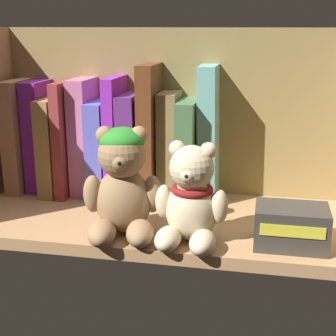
# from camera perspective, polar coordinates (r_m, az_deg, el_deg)

# --- Properties ---
(shelf_board) EXTENTS (0.66, 0.27, 0.02)m
(shelf_board) POSITION_cam_1_polar(r_m,az_deg,el_deg) (0.86, -0.66, -6.13)
(shelf_board) COLOR tan
(shelf_board) RESTS_ON ground
(shelf_back_panel) EXTENTS (0.68, 0.01, 0.33)m
(shelf_back_panel) POSITION_cam_1_polar(r_m,az_deg,el_deg) (0.95, 1.11, 5.82)
(shelf_back_panel) COLOR olive
(shelf_back_panel) RESTS_ON ground
(book_0) EXTENTS (0.03, 0.13, 0.21)m
(book_0) POSITION_cam_1_polar(r_m,az_deg,el_deg) (1.02, -16.19, 3.72)
(book_0) COLOR #9F7055
(book_0) RESTS_ON shelf_board
(book_1) EXTENTS (0.03, 0.10, 0.21)m
(book_1) POSITION_cam_1_polar(r_m,az_deg,el_deg) (1.00, -14.36, 3.61)
(book_1) COLOR purple
(book_1) RESTS_ON shelf_board
(book_2) EXTENTS (0.03, 0.15, 0.18)m
(book_2) POSITION_cam_1_polar(r_m,az_deg,el_deg) (0.99, -12.45, 2.74)
(book_2) COLOR olive
(book_2) RESTS_ON shelf_board
(book_3) EXTENTS (0.02, 0.15, 0.21)m
(book_3) POSITION_cam_1_polar(r_m,az_deg,el_deg) (0.97, -11.02, 3.57)
(book_3) COLOR maroon
(book_3) RESTS_ON shelf_board
(book_4) EXTENTS (0.03, 0.11, 0.22)m
(book_4) POSITION_cam_1_polar(r_m,az_deg,el_deg) (0.96, -9.40, 3.64)
(book_4) COLOR #C06892
(book_4) RESTS_ON shelf_board
(book_5) EXTENTS (0.03, 0.14, 0.18)m
(book_5) POSITION_cam_1_polar(r_m,az_deg,el_deg) (0.96, -7.31, 2.42)
(book_5) COLOR #575CCA
(book_5) RESTS_ON shelf_board
(book_6) EXTENTS (0.02, 0.14, 0.22)m
(book_6) POSITION_cam_1_polar(r_m,az_deg,el_deg) (0.94, -5.65, 3.66)
(book_6) COLOR purple
(book_6) RESTS_ON shelf_board
(book_7) EXTENTS (0.04, 0.14, 0.19)m
(book_7) POSITION_cam_1_polar(r_m,az_deg,el_deg) (0.94, -3.87, 2.70)
(book_7) COLOR #58256F
(book_7) RESTS_ON shelf_board
(book_8) EXTENTS (0.03, 0.13, 0.25)m
(book_8) POSITION_cam_1_polar(r_m,az_deg,el_deg) (0.92, -1.88, 4.22)
(book_8) COLOR #5F3117
(book_8) RESTS_ON shelf_board
(book_9) EXTENTS (0.04, 0.09, 0.20)m
(book_9) POSITION_cam_1_polar(r_m,az_deg,el_deg) (0.92, 0.25, 2.61)
(book_9) COLOR olive
(book_9) RESTS_ON shelf_board
(book_10) EXTENTS (0.03, 0.15, 0.19)m
(book_10) POSITION_cam_1_polar(r_m,az_deg,el_deg) (0.92, 2.49, 2.16)
(book_10) COLOR #446B44
(book_10) RESTS_ON shelf_board
(book_11) EXTENTS (0.04, 0.09, 0.25)m
(book_11) POSITION_cam_1_polar(r_m,az_deg,el_deg) (0.91, 4.71, 3.89)
(book_11) COLOR #68A8A0
(book_11) RESTS_ON shelf_board
(teddy_bear_larger) EXTENTS (0.13, 0.13, 0.17)m
(teddy_bear_larger) POSITION_cam_1_polar(r_m,az_deg,el_deg) (0.76, -5.23, -1.90)
(teddy_bear_larger) COLOR #93704C
(teddy_bear_larger) RESTS_ON shelf_board
(teddy_bear_smaller) EXTENTS (0.11, 0.11, 0.15)m
(teddy_bear_smaller) POSITION_cam_1_polar(r_m,az_deg,el_deg) (0.73, 2.64, -3.72)
(teddy_bear_smaller) COLOR beige
(teddy_bear_smaller) RESTS_ON shelf_board
(small_product_box) EXTENTS (0.11, 0.07, 0.06)m
(small_product_box) POSITION_cam_1_polar(r_m,az_deg,el_deg) (0.75, 13.93, -6.53)
(small_product_box) COLOR #38332D
(small_product_box) RESTS_ON shelf_board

